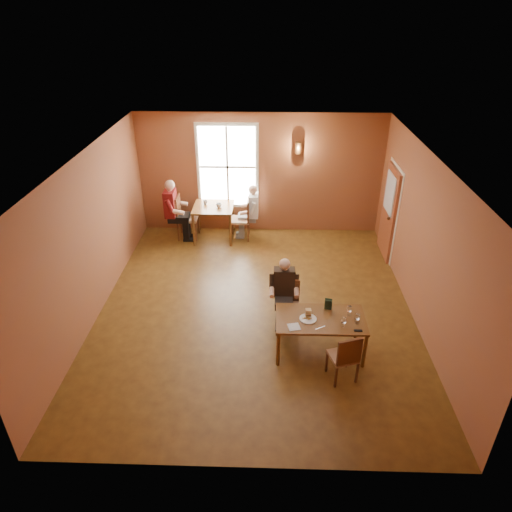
{
  "coord_description": "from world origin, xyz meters",
  "views": [
    {
      "loc": [
        0.23,
        -7.27,
        5.28
      ],
      "look_at": [
        0.0,
        0.2,
        1.05
      ],
      "focal_mm": 32.0,
      "sensor_mm": 36.0,
      "label": 1
    }
  ],
  "objects_px": {
    "second_table": "(214,222)",
    "diner_white": "(241,214)",
    "diner_main": "(289,299)",
    "diner_maroon": "(186,210)",
    "main_table": "(319,335)",
    "chair_empty": "(343,355)",
    "chair_diner_maroon": "(188,217)",
    "chair_diner_main": "(289,306)",
    "chair_diner_white": "(240,219)"
  },
  "relations": [
    {
      "from": "diner_maroon",
      "to": "diner_main",
      "type": "bearing_deg",
      "value": 34.13
    },
    {
      "from": "second_table",
      "to": "chair_diner_maroon",
      "type": "height_order",
      "value": "chair_diner_maroon"
    },
    {
      "from": "diner_main",
      "to": "chair_diner_white",
      "type": "bearing_deg",
      "value": -72.98
    },
    {
      "from": "second_table",
      "to": "chair_diner_maroon",
      "type": "distance_m",
      "value": 0.66
    },
    {
      "from": "diner_main",
      "to": "chair_diner_white",
      "type": "relative_size",
      "value": 1.19
    },
    {
      "from": "diner_main",
      "to": "diner_maroon",
      "type": "height_order",
      "value": "diner_maroon"
    },
    {
      "from": "main_table",
      "to": "second_table",
      "type": "relative_size",
      "value": 1.52
    },
    {
      "from": "chair_diner_main",
      "to": "diner_maroon",
      "type": "relative_size",
      "value": 0.6
    },
    {
      "from": "diner_white",
      "to": "chair_diner_main",
      "type": "bearing_deg",
      "value": -163.29
    },
    {
      "from": "diner_main",
      "to": "chair_diner_white",
      "type": "height_order",
      "value": "diner_main"
    },
    {
      "from": "chair_diner_maroon",
      "to": "diner_maroon",
      "type": "relative_size",
      "value": 0.74
    },
    {
      "from": "chair_diner_main",
      "to": "chair_empty",
      "type": "height_order",
      "value": "chair_diner_main"
    },
    {
      "from": "chair_empty",
      "to": "diner_white",
      "type": "bearing_deg",
      "value": 93.68
    },
    {
      "from": "chair_diner_maroon",
      "to": "main_table",
      "type": "bearing_deg",
      "value": 34.6
    },
    {
      "from": "main_table",
      "to": "diner_white",
      "type": "bearing_deg",
      "value": 110.45
    },
    {
      "from": "diner_white",
      "to": "diner_maroon",
      "type": "relative_size",
      "value": 0.88
    },
    {
      "from": "chair_diner_main",
      "to": "diner_main",
      "type": "height_order",
      "value": "diner_main"
    },
    {
      "from": "diner_main",
      "to": "chair_diner_maroon",
      "type": "distance_m",
      "value": 4.31
    },
    {
      "from": "chair_diner_main",
      "to": "chair_diner_white",
      "type": "relative_size",
      "value": 0.86
    },
    {
      "from": "chair_diner_white",
      "to": "diner_white",
      "type": "distance_m",
      "value": 0.14
    },
    {
      "from": "chair_diner_main",
      "to": "chair_diner_white",
      "type": "distance_m",
      "value": 3.71
    },
    {
      "from": "diner_main",
      "to": "second_table",
      "type": "distance_m",
      "value": 3.99
    },
    {
      "from": "chair_empty",
      "to": "main_table",
      "type": "bearing_deg",
      "value": 98.88
    },
    {
      "from": "diner_main",
      "to": "diner_white",
      "type": "bearing_deg",
      "value": -73.42
    },
    {
      "from": "chair_diner_maroon",
      "to": "diner_maroon",
      "type": "xyz_separation_m",
      "value": [
        -0.03,
        0.0,
        0.2
      ]
    },
    {
      "from": "main_table",
      "to": "chair_diner_white",
      "type": "relative_size",
      "value": 1.41
    },
    {
      "from": "chair_diner_main",
      "to": "chair_diner_maroon",
      "type": "bearing_deg",
      "value": -55.97
    },
    {
      "from": "diner_white",
      "to": "main_table",
      "type": "bearing_deg",
      "value": -159.55
    },
    {
      "from": "chair_diner_maroon",
      "to": "diner_white",
      "type": "bearing_deg",
      "value": 90.0
    },
    {
      "from": "main_table",
      "to": "diner_main",
      "type": "xyz_separation_m",
      "value": [
        -0.5,
        0.62,
        0.28
      ]
    },
    {
      "from": "main_table",
      "to": "chair_diner_white",
      "type": "height_order",
      "value": "chair_diner_white"
    },
    {
      "from": "second_table",
      "to": "diner_main",
      "type": "bearing_deg",
      "value": -63.99
    },
    {
      "from": "main_table",
      "to": "diner_white",
      "type": "height_order",
      "value": "diner_white"
    },
    {
      "from": "second_table",
      "to": "diner_maroon",
      "type": "height_order",
      "value": "diner_maroon"
    },
    {
      "from": "main_table",
      "to": "diner_white",
      "type": "xyz_separation_m",
      "value": [
        -1.57,
        4.2,
        0.32
      ]
    },
    {
      "from": "chair_empty",
      "to": "diner_maroon",
      "type": "height_order",
      "value": "diner_maroon"
    },
    {
      "from": "chair_diner_main",
      "to": "chair_diner_white",
      "type": "bearing_deg",
      "value": -72.84
    },
    {
      "from": "main_table",
      "to": "diner_white",
      "type": "relative_size",
      "value": 1.11
    },
    {
      "from": "diner_main",
      "to": "second_table",
      "type": "xyz_separation_m",
      "value": [
        -1.75,
        3.58,
        -0.2
      ]
    },
    {
      "from": "chair_diner_main",
      "to": "second_table",
      "type": "xyz_separation_m",
      "value": [
        -1.75,
        3.55,
        -0.02
      ]
    },
    {
      "from": "main_table",
      "to": "second_table",
      "type": "distance_m",
      "value": 4.76
    },
    {
      "from": "second_table",
      "to": "diner_white",
      "type": "bearing_deg",
      "value": 0.0
    },
    {
      "from": "diner_maroon",
      "to": "chair_diner_maroon",
      "type": "bearing_deg",
      "value": 90.0
    },
    {
      "from": "diner_white",
      "to": "chair_diner_maroon",
      "type": "bearing_deg",
      "value": 90.0
    },
    {
      "from": "second_table",
      "to": "chair_diner_white",
      "type": "xyz_separation_m",
      "value": [
        0.65,
        0.0,
        0.09
      ]
    },
    {
      "from": "main_table",
      "to": "chair_empty",
      "type": "distance_m",
      "value": 0.7
    },
    {
      "from": "diner_main",
      "to": "diner_maroon",
      "type": "xyz_separation_m",
      "value": [
        -2.43,
        3.58,
        0.12
      ]
    },
    {
      "from": "second_table",
      "to": "chair_diner_main",
      "type": "bearing_deg",
      "value": -63.8
    },
    {
      "from": "chair_diner_main",
      "to": "diner_white",
      "type": "xyz_separation_m",
      "value": [
        -1.07,
        3.55,
        0.21
      ]
    },
    {
      "from": "main_table",
      "to": "chair_diner_main",
      "type": "relative_size",
      "value": 1.64
    }
  ]
}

